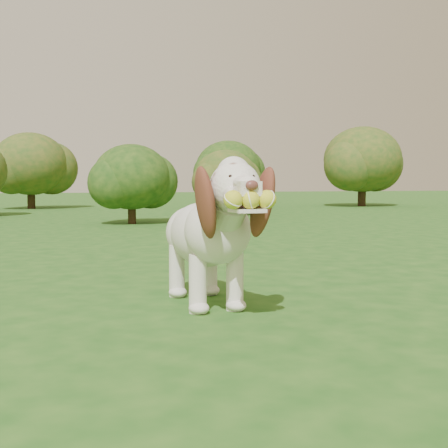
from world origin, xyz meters
name	(u,v)px	position (x,y,z in m)	size (l,w,h in m)	color
ground	(108,320)	(0.00, 0.00, 0.00)	(80.00, 80.00, 0.00)	#1C4D16
dog	(209,229)	(0.57, 0.10, 0.43)	(0.43, 1.22, 0.80)	silver
shrub_h	(362,160)	(9.39, 11.32, 1.38)	(2.27, 2.27, 2.35)	#382314
shrub_i	(30,164)	(0.16, 13.14, 1.19)	(1.96, 1.96, 2.03)	#382314
shrub_c	(131,177)	(1.49, 6.53, 0.78)	(1.28, 1.28, 1.33)	#382314
shrub_d	(226,177)	(3.84, 8.24, 0.81)	(1.33, 1.33, 1.38)	#382314
shrub_f	(228,169)	(5.16, 11.43, 1.08)	(1.77, 1.77, 1.83)	#382314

